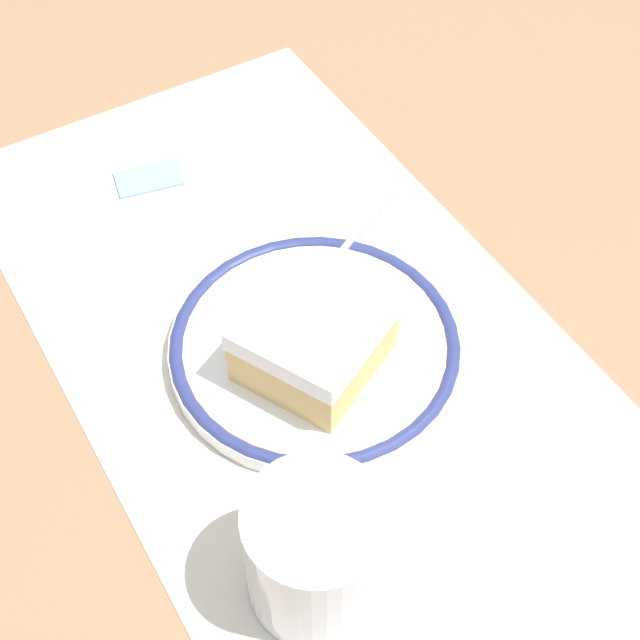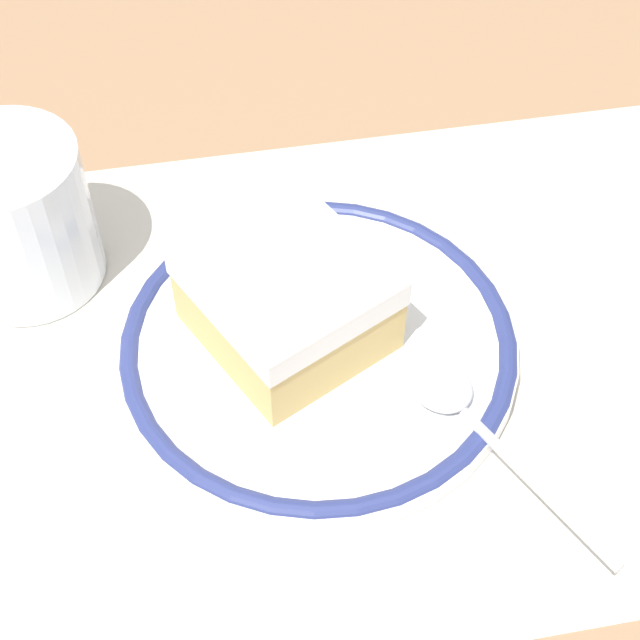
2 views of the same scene
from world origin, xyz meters
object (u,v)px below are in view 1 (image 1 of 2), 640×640
(napkin, at_px, (510,527))
(spoon, at_px, (337,254))
(cup, at_px, (316,555))
(plate, at_px, (320,343))
(cake_slice, at_px, (314,339))
(sugar_packet, at_px, (148,176))

(napkin, bearing_deg, spoon, -5.01)
(cup, xyz_separation_m, napkin, (-0.03, -0.11, -0.03))
(plate, relative_size, cake_slice, 1.76)
(napkin, bearing_deg, cup, 75.39)
(cup, bearing_deg, sugar_packet, -9.19)
(plate, height_order, spoon, spoon)
(napkin, bearing_deg, sugar_packet, 8.47)
(plate, distance_m, cup, 0.16)
(plate, height_order, napkin, plate)
(cup, xyz_separation_m, sugar_packet, (0.34, -0.06, -0.03))
(spoon, bearing_deg, napkin, 174.99)
(cup, relative_size, napkin, 0.62)
(spoon, bearing_deg, sugar_packet, 25.91)
(plate, relative_size, napkin, 1.51)
(napkin, relative_size, sugar_packet, 2.51)
(cake_slice, distance_m, napkin, 0.16)
(spoon, height_order, napkin, spoon)
(plate, distance_m, spoon, 0.07)
(sugar_packet, bearing_deg, napkin, -171.53)
(plate, xyz_separation_m, cup, (-0.14, 0.08, 0.03))
(spoon, relative_size, sugar_packet, 2.38)
(spoon, bearing_deg, cake_slice, 138.94)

